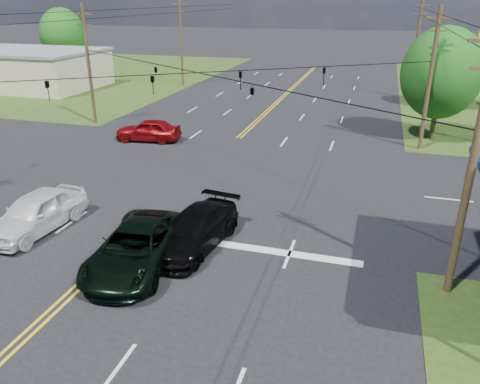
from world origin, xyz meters
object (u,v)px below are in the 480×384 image
(pole_nw, at_px, (89,64))
(retail_nw, at_px, (29,70))
(pole_left_far, at_px, (181,41))
(pickup_white, at_px, (36,212))
(tree_right_b, at_px, (457,63))
(pole_ne, at_px, (430,78))
(pole_se, at_px, (472,163))
(pole_right_far, at_px, (416,47))
(tree_far_l, at_px, (63,35))
(suv_black, at_px, (195,230))
(tree_right_a, at_px, (442,73))
(pickup_dkgreen, at_px, (136,247))

(pole_nw, bearing_deg, retail_nw, 142.59)
(pole_left_far, height_order, pickup_white, pole_left_far)
(tree_right_b, xyz_separation_m, pickup_white, (-20.97, -33.10, -3.33))
(pole_nw, relative_size, pole_ne, 1.00)
(pole_se, relative_size, pole_left_far, 0.95)
(pole_ne, xyz_separation_m, pole_right_far, (0.00, 19.00, 0.25))
(pole_se, height_order, tree_far_l, pole_se)
(suv_black, bearing_deg, tree_right_b, 75.11)
(pole_left_far, bearing_deg, pickup_white, -77.05)
(retail_nw, height_order, pole_ne, pole_ne)
(pole_right_far, bearing_deg, tree_right_b, -48.81)
(tree_right_b, distance_m, pickup_white, 39.32)
(retail_nw, xyz_separation_m, tree_right_a, (44.00, -10.00, 2.87))
(pole_right_far, height_order, pickup_dkgreen, pole_right_far)
(pole_se, xyz_separation_m, pole_right_far, (0.00, 37.00, 0.25))
(retail_nw, height_order, pole_se, pole_se)
(tree_right_a, distance_m, pickup_white, 28.32)
(pole_ne, relative_size, tree_right_a, 1.16)
(pole_ne, distance_m, pole_left_far, 32.20)
(pole_ne, xyz_separation_m, tree_right_b, (3.50, 15.00, -0.70))
(pole_se, distance_m, pole_right_far, 37.00)
(pickup_dkgreen, relative_size, pickup_white, 1.14)
(pickup_dkgreen, bearing_deg, pole_nw, 119.57)
(tree_right_a, relative_size, tree_right_b, 1.15)
(retail_nw, bearing_deg, pole_left_far, 19.44)
(tree_right_a, distance_m, pickup_dkgreen, 26.22)
(pole_left_far, height_order, suv_black, pole_left_far)
(suv_black, bearing_deg, pole_ne, 67.92)
(tree_far_l, bearing_deg, retail_nw, -78.69)
(tree_far_l, relative_size, suv_black, 1.61)
(pole_left_far, relative_size, pole_right_far, 1.00)
(tree_right_a, bearing_deg, pole_nw, -173.66)
(tree_right_a, xyz_separation_m, suv_black, (-11.00, -20.50, -4.08))
(pole_left_far, relative_size, suv_black, 1.85)
(pole_left_far, height_order, pickup_dkgreen, pole_left_far)
(suv_black, bearing_deg, pole_nw, 140.11)
(retail_nw, distance_m, tree_far_l, 10.69)
(pole_se, bearing_deg, tree_right_b, 83.95)
(pole_se, xyz_separation_m, pickup_dkgreen, (-11.62, -1.63, -4.08))
(pole_left_far, bearing_deg, pole_right_far, 0.00)
(tree_right_a, bearing_deg, tree_far_l, 156.50)
(pole_nw, bearing_deg, tree_right_a, 6.34)
(retail_nw, relative_size, tree_right_a, 1.96)
(retail_nw, distance_m, pole_ne, 45.02)
(pole_left_far, distance_m, pole_right_far, 26.00)
(pole_nw, xyz_separation_m, tree_far_l, (-19.00, 23.00, 0.28))
(pole_se, distance_m, tree_right_b, 33.19)
(pole_ne, xyz_separation_m, suv_black, (-10.00, -17.50, -4.13))
(pole_nw, xyz_separation_m, tree_right_b, (29.50, 15.00, -0.70))
(tree_right_a, relative_size, pickup_dkgreen, 1.37)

